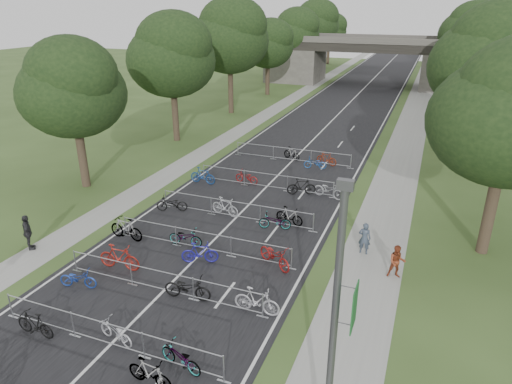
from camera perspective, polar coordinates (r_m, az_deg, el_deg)
road at (r=58.63m, az=11.55°, el=10.80°), size 11.00×140.00×0.01m
sidewalk_right at (r=57.84m, az=19.46°, el=9.82°), size 3.00×140.00×0.01m
sidewalk_left at (r=60.32m, az=4.41°, el=11.50°), size 2.00×140.00×0.01m
lane_markings at (r=58.63m, az=11.55°, el=10.79°), size 0.12×140.00×0.00m
overpass_bridge at (r=72.75m, az=14.03°, el=15.63°), size 31.00×8.00×7.05m
lamppost at (r=11.36m, az=9.79°, el=-17.33°), size 0.61×0.65×8.21m
tree_left_0 at (r=31.33m, az=-21.96°, el=11.76°), size 6.72×6.72×10.25m
tree_left_1 at (r=40.74m, az=-10.47°, el=16.28°), size 7.56×7.56×11.53m
tree_right_1 at (r=34.93m, az=27.65°, el=14.18°), size 8.18×8.18×12.47m
tree_left_2 at (r=51.26m, az=-3.24°, el=18.73°), size 8.40×8.40×12.81m
tree_right_2 at (r=47.04m, az=26.05°, el=13.58°), size 6.16×6.16×9.39m
tree_left_3 at (r=62.48m, az=1.56°, el=17.94°), size 6.72×6.72×10.25m
tree_right_3 at (r=58.86m, az=25.59°, el=16.01°), size 7.17×7.17×10.93m
tree_left_4 at (r=73.80m, az=4.92°, el=19.22°), size 7.56×7.56×11.53m
tree_right_4 at (r=70.76m, az=25.28°, el=17.62°), size 8.18×8.18×12.47m
tree_left_5 at (r=85.31m, az=7.42°, el=20.11°), size 8.40×8.40×12.81m
tree_right_5 at (r=82.84m, az=24.72°, el=16.77°), size 6.16×6.16×9.39m
tree_left_6 at (r=97.04m, az=9.24°, el=19.32°), size 6.72×6.72×10.25m
tree_right_6 at (r=94.75m, az=24.59°, el=17.88°), size 7.17×7.17×10.93m
barrier_row_1 at (r=17.89m, az=-18.13°, el=-16.57°), size 9.70×0.08×1.10m
barrier_row_2 at (r=20.17m, az=-11.73°, el=-10.90°), size 9.70×0.08×1.10m
barrier_row_3 at (r=22.95m, az=-6.66°, el=-6.14°), size 9.70×0.08×1.10m
barrier_row_4 at (r=26.15m, az=-2.61°, el=-2.25°), size 9.70×0.08×1.10m
barrier_row_5 at (r=30.42m, az=1.18°, el=1.43°), size 9.70×0.08×1.10m
barrier_row_6 at (r=35.79m, az=4.51°, el=4.66°), size 9.70×0.08×1.10m
bike_4 at (r=19.38m, az=-25.91°, el=-14.64°), size 1.72×0.50×1.03m
bike_5 at (r=18.07m, az=-17.15°, el=-16.42°), size 1.75×0.93×0.87m
bike_6 at (r=16.12m, az=-13.15°, el=-21.18°), size 1.75×0.62×1.03m
bike_7 at (r=16.51m, az=-9.42°, el=-19.80°), size 1.85×1.00×0.92m
bike_8 at (r=21.57m, az=-21.35°, el=-10.05°), size 1.78×0.94×0.89m
bike_9 at (r=22.21m, az=-16.73°, el=-7.83°), size 2.12×0.74×1.25m
bike_10 at (r=19.59m, az=-8.55°, el=-11.77°), size 2.12×0.96×1.08m
bike_11 at (r=18.58m, az=0.12°, el=-13.47°), size 1.93×0.58×1.15m
bike_12 at (r=24.79m, az=-15.93°, el=-4.43°), size 2.10×0.75×1.24m
bike_13 at (r=23.60m, az=-8.80°, el=-5.60°), size 1.85×0.77×0.95m
bike_14 at (r=21.99m, az=-7.04°, el=-7.56°), size 1.84×1.13×1.07m
bike_15 at (r=21.57m, az=2.36°, el=-7.96°), size 2.20×1.76×1.12m
bike_16 at (r=27.51m, az=-10.47°, el=-1.46°), size 1.95×1.23×0.97m
bike_17 at (r=26.57m, az=-3.89°, el=-1.85°), size 1.89×0.84×1.10m
bike_18 at (r=24.99m, az=2.37°, el=-3.68°), size 1.88×1.02×0.94m
bike_19 at (r=25.55m, az=4.20°, el=-3.00°), size 1.76×0.84×1.02m
bike_20 at (r=31.43m, az=-6.67°, el=2.04°), size 1.93×0.63×1.14m
bike_21 at (r=31.29m, az=-1.20°, el=1.87°), size 1.81×0.85×0.91m
bike_22 at (r=29.52m, az=5.70°, el=0.67°), size 1.92×1.17×1.12m
bike_23 at (r=29.29m, az=9.06°, el=0.26°), size 2.15×1.18×1.07m
bike_25 at (r=36.31m, az=4.49°, el=4.83°), size 1.68×1.12×0.98m
bike_26 at (r=34.38m, az=7.40°, el=3.60°), size 1.77×0.86×0.89m
bike_27 at (r=35.31m, az=8.82°, el=4.14°), size 1.77×0.94×1.02m
pedestrian_a at (r=23.09m, az=13.41°, el=-5.66°), size 0.61×0.41×1.66m
pedestrian_b at (r=21.58m, az=17.20°, el=-8.35°), size 0.87×0.73×1.58m
pedestrian_c at (r=25.46m, az=-26.63°, el=-4.57°), size 1.11×1.08×1.86m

